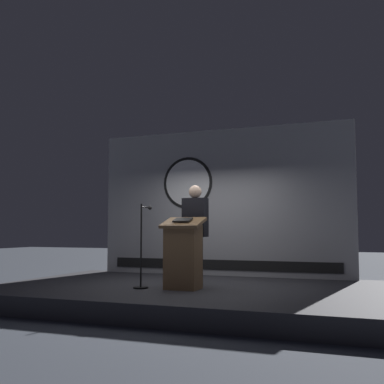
% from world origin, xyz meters
% --- Properties ---
extents(ground_plane, '(40.00, 40.00, 0.00)m').
position_xyz_m(ground_plane, '(0.00, 0.00, 0.00)').
color(ground_plane, '#383D47').
extents(stage_platform, '(6.40, 4.00, 0.30)m').
position_xyz_m(stage_platform, '(0.00, 0.00, 0.15)').
color(stage_platform, '#333338').
rests_on(stage_platform, ground).
extents(banner_display, '(5.31, 0.12, 3.02)m').
position_xyz_m(banner_display, '(-0.02, 1.85, 1.81)').
color(banner_display, '#9E9EA3').
rests_on(banner_display, stage_platform).
extents(podium, '(0.64, 0.49, 1.14)m').
position_xyz_m(podium, '(0.07, -0.45, 0.85)').
color(podium, olive).
rests_on(podium, stage_platform).
extents(speaker_person, '(0.40, 0.26, 1.68)m').
position_xyz_m(speaker_person, '(0.10, 0.03, 1.16)').
color(speaker_person, black).
rests_on(speaker_person, stage_platform).
extents(microphone_stand, '(0.24, 0.47, 1.35)m').
position_xyz_m(microphone_stand, '(-0.60, -0.55, 0.76)').
color(microphone_stand, black).
rests_on(microphone_stand, stage_platform).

